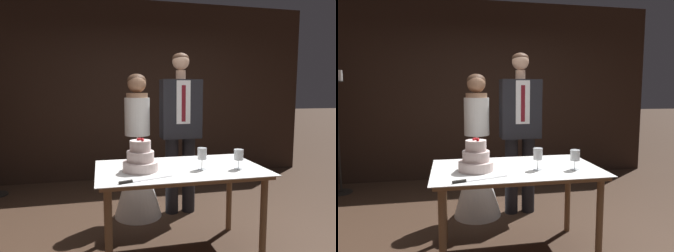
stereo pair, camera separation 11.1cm
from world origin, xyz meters
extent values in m
cube|color=black|center=(0.00, 2.54, 1.43)|extent=(5.56, 0.12, 2.85)
cylinder|color=brown|center=(-0.70, -0.30, 0.37)|extent=(0.06, 0.06, 0.73)
cylinder|color=brown|center=(0.53, -0.30, 0.37)|extent=(0.06, 0.06, 0.73)
cylinder|color=brown|center=(-0.70, 0.36, 0.37)|extent=(0.06, 0.06, 0.73)
cylinder|color=brown|center=(0.53, 0.36, 0.37)|extent=(0.06, 0.06, 0.73)
cube|color=brown|center=(-0.09, 0.03, 0.75)|extent=(1.34, 0.78, 0.03)
cube|color=white|center=(-0.09, 0.03, 0.77)|extent=(1.40, 0.84, 0.01)
cylinder|color=beige|center=(-0.43, 0.00, 0.81)|extent=(0.29, 0.29, 0.08)
cylinder|color=beige|center=(-0.43, 0.00, 0.89)|extent=(0.22, 0.22, 0.08)
cylinder|color=beige|center=(-0.43, 0.00, 0.98)|extent=(0.17, 0.17, 0.09)
sphere|color=red|center=(-0.41, 0.00, 1.03)|extent=(0.02, 0.02, 0.02)
sphere|color=red|center=(-0.43, 0.01, 1.03)|extent=(0.02, 0.02, 0.02)
sphere|color=red|center=(-0.44, 0.00, 1.03)|extent=(0.02, 0.02, 0.02)
sphere|color=red|center=(-0.41, -0.05, 1.03)|extent=(0.02, 0.02, 0.02)
cube|color=silver|center=(-0.37, -0.26, 0.78)|extent=(0.33, 0.12, 0.00)
cylinder|color=black|center=(-0.57, -0.32, 0.78)|extent=(0.10, 0.05, 0.02)
cylinder|color=silver|center=(0.08, -0.07, 0.78)|extent=(0.07, 0.07, 0.00)
cylinder|color=silver|center=(0.08, -0.07, 0.82)|extent=(0.01, 0.01, 0.08)
cylinder|color=silver|center=(0.08, -0.07, 0.91)|extent=(0.08, 0.08, 0.10)
cylinder|color=maroon|center=(0.08, -0.07, 0.88)|extent=(0.06, 0.06, 0.03)
cylinder|color=silver|center=(0.38, -0.13, 0.78)|extent=(0.07, 0.07, 0.00)
cylinder|color=silver|center=(0.38, -0.13, 0.81)|extent=(0.01, 0.01, 0.07)
cylinder|color=silver|center=(0.38, -0.13, 0.89)|extent=(0.08, 0.08, 0.09)
cone|color=white|center=(-0.34, 0.93, 0.47)|extent=(0.54, 0.54, 0.93)
cylinder|color=white|center=(-0.34, 0.93, 1.14)|extent=(0.28, 0.28, 0.42)
cylinder|color=#A37556|center=(-0.34, 0.93, 1.38)|extent=(0.24, 0.24, 0.05)
sphere|color=#A37556|center=(-0.34, 0.93, 1.50)|extent=(0.21, 0.21, 0.21)
ellipsoid|color=#472D1E|center=(-0.34, 0.94, 1.53)|extent=(0.21, 0.21, 0.15)
cylinder|color=black|center=(0.06, 0.93, 0.44)|extent=(0.15, 0.15, 0.89)
cylinder|color=black|center=(0.26, 0.93, 0.44)|extent=(0.15, 0.15, 0.89)
cube|color=black|center=(0.16, 0.93, 1.22)|extent=(0.45, 0.24, 0.67)
cube|color=white|center=(0.16, 0.80, 1.30)|extent=(0.16, 0.01, 0.48)
cube|color=maroon|center=(0.16, 0.80, 1.29)|extent=(0.04, 0.01, 0.40)
cylinder|color=#DBAD8E|center=(0.16, 0.93, 1.60)|extent=(0.11, 0.11, 0.10)
sphere|color=#DBAD8E|center=(0.16, 0.93, 1.75)|extent=(0.19, 0.19, 0.19)
ellipsoid|color=#472D1E|center=(0.16, 0.94, 1.79)|extent=(0.19, 0.19, 0.13)
cylinder|color=black|center=(-2.15, 2.03, 0.01)|extent=(0.28, 0.28, 0.02)
cylinder|color=black|center=(-2.15, 2.03, 0.78)|extent=(0.03, 0.03, 1.53)
cylinder|color=white|center=(-2.07, 2.03, 1.63)|extent=(0.06, 0.06, 0.14)
camera|label=1|loc=(-0.74, -2.37, 1.41)|focal=32.00mm
camera|label=2|loc=(-0.63, -2.40, 1.41)|focal=32.00mm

